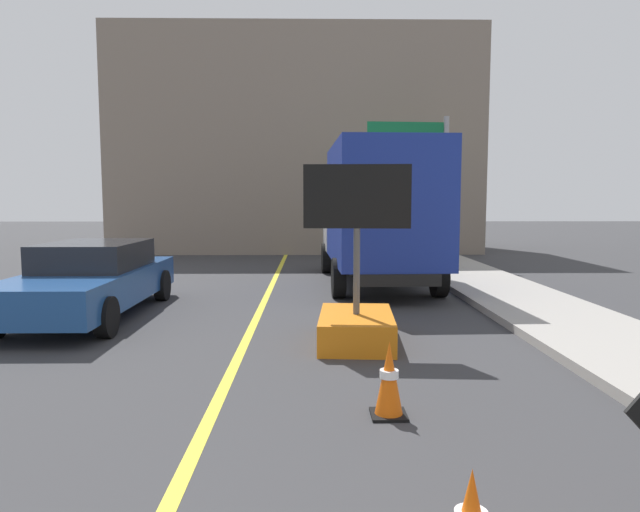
# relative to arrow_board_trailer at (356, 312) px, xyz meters

# --- Properties ---
(lane_center_stripe) EXTENTS (0.14, 36.00, 0.01)m
(lane_center_stripe) POSITION_rel_arrow_board_trailer_xyz_m (-1.70, -2.28, -0.48)
(lane_center_stripe) COLOR yellow
(lane_center_stripe) RESTS_ON ground
(arrow_board_trailer) EXTENTS (1.60, 1.87, 2.70)m
(arrow_board_trailer) POSITION_rel_arrow_board_trailer_xyz_m (0.00, 0.00, 0.00)
(arrow_board_trailer) COLOR orange
(arrow_board_trailer) RESTS_ON ground
(box_truck) EXTENTS (2.72, 6.94, 3.50)m
(box_truck) POSITION_rel_arrow_board_trailer_xyz_m (1.00, 5.87, 1.39)
(box_truck) COLOR black
(box_truck) RESTS_ON ground
(pickup_car) EXTENTS (1.99, 5.08, 1.38)m
(pickup_car) POSITION_rel_arrow_board_trailer_xyz_m (-4.81, 2.13, 0.22)
(pickup_car) COLOR navy
(pickup_car) RESTS_ON ground
(highway_guide_sign) EXTENTS (2.79, 0.31, 5.00)m
(highway_guide_sign) POSITION_rel_arrow_board_trailer_xyz_m (3.10, 10.74, 2.94)
(highway_guide_sign) COLOR gray
(highway_guide_sign) RESTS_ON ground
(far_building_block) EXTENTS (15.29, 6.14, 9.17)m
(far_building_block) POSITION_rel_arrow_board_trailer_xyz_m (-1.30, 17.13, 4.11)
(far_building_block) COLOR gray
(far_building_block) RESTS_ON ground
(traffic_cone_mid_lane) EXTENTS (0.36, 0.36, 0.77)m
(traffic_cone_mid_lane) POSITION_rel_arrow_board_trailer_xyz_m (0.09, -2.92, -0.10)
(traffic_cone_mid_lane) COLOR black
(traffic_cone_mid_lane) RESTS_ON ground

